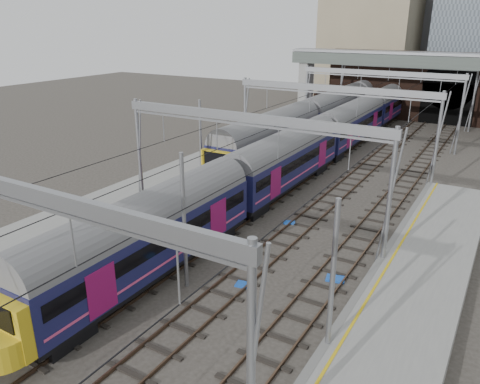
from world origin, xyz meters
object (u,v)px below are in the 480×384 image
Objects in this scene: relay_cabinet at (40,258)px; train_second at (334,110)px; signal_near_left at (88,249)px; signal_near_centre at (183,218)px; train_main at (323,139)px.

train_second is at bearing 74.78° from relay_cabinet.
signal_near_left is 3.32× the size of relay_cabinet.
train_second is 11.39× the size of signal_near_centre.
train_main reaches higher than relay_cabinet.
train_second is 38.10× the size of relay_cabinet.
relay_cabinet is (-1.80, -40.37, -1.91)m from train_second.
train_second is 11.48× the size of signal_near_left.
train_main is 27.05m from signal_near_left.
train_main is 22.00m from signal_near_centre.
relay_cabinet is (-4.95, 0.82, -2.19)m from signal_near_left.
signal_near_left is at bearing -85.63° from train_second.
train_main is 47.59× the size of relay_cabinet.
train_second is (-4.00, 14.15, 0.11)m from train_main.
train_second is 40.45m from relay_cabinet.
signal_near_centre is (4.73, -36.13, 0.29)m from train_second.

